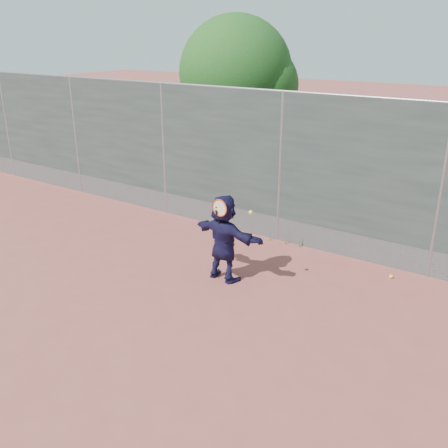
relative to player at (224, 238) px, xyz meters
The scene contains 7 objects.
ground 1.61m from the player, 92.82° to the right, with size 80.00×80.00×0.00m, color #9E4C42.
player is the anchor object (origin of this frame).
ball_ground 3.01m from the player, 34.06° to the left, with size 0.07×0.07×0.07m, color yellow.
fence 2.24m from the player, 91.92° to the left, with size 20.00×0.06×3.03m.
swing_action 0.63m from the player, 61.84° to the right, with size 0.71×0.18×0.51m.
tree_left 6.29m from the player, 119.60° to the left, with size 3.15×3.00×4.53m.
weed_clump 2.08m from the player, 83.49° to the left, with size 0.68×0.07×0.30m.
Camera 1 is at (4.44, -5.06, 4.01)m, focal length 40.00 mm.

